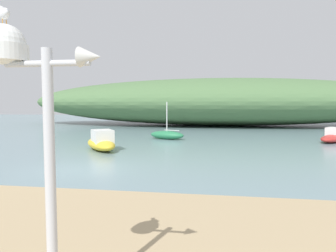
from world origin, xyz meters
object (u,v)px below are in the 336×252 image
object	(u,v)px
seagull_on_radar	(4,13)
sailboat_near_shore	(167,135)
motorboat_outer_mooring	(101,142)
motorboat_far_left	(334,137)
mast_structure	(22,82)

from	to	relation	value
seagull_on_radar	sailboat_near_shore	size ratio (longest dim) A/B	0.09
seagull_on_radar	motorboat_outer_mooring	size ratio (longest dim) A/B	0.07
sailboat_near_shore	motorboat_far_left	bearing A→B (deg)	0.80
motorboat_outer_mooring	sailboat_near_shore	distance (m)	6.80
motorboat_far_left	sailboat_near_shore	size ratio (longest dim) A/B	1.19
seagull_on_radar	motorboat_outer_mooring	world-z (taller)	seagull_on_radar
mast_structure	motorboat_outer_mooring	bearing A→B (deg)	108.02
motorboat_outer_mooring	sailboat_near_shore	world-z (taller)	sailboat_near_shore
motorboat_far_left	motorboat_outer_mooring	distance (m)	16.28
motorboat_outer_mooring	seagull_on_radar	bearing A→B (deg)	-72.70
mast_structure	sailboat_near_shore	distance (m)	20.43
mast_structure	motorboat_outer_mooring	xyz separation A→B (m)	(-4.57, 14.06, -2.51)
seagull_on_radar	sailboat_near_shore	xyz separation A→B (m)	(-1.45, 20.18, -3.40)
seagull_on_radar	motorboat_far_left	xyz separation A→B (m)	(10.63, 20.35, -3.36)
seagull_on_radar	sailboat_near_shore	distance (m)	20.52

